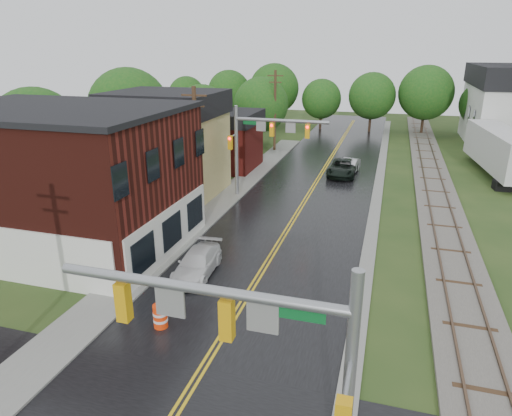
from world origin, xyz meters
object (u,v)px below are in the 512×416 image
at_px(utility_pole_b, 196,150).
at_px(suv_dark, 343,168).
at_px(sedan_silver, 349,166).
at_px(semi_trailer, 500,149).
at_px(traffic_signal_near, 258,344).
at_px(construction_barrel, 160,316).
at_px(tree_left_c, 203,114).
at_px(utility_pole_c, 275,110).
at_px(tree_left_a, 38,135).
at_px(traffic_signal_far, 262,136).
at_px(tree_left_b, 130,111).
at_px(brick_building, 60,178).
at_px(pickup_white, 197,263).
at_px(tree_left_e, 262,106).

distance_m(utility_pole_b, suv_dark, 16.53).
relative_size(sedan_silver, semi_trailer, 0.29).
distance_m(traffic_signal_near, construction_barrel, 10.03).
relative_size(tree_left_c, suv_dark, 1.44).
xyz_separation_m(utility_pole_c, tree_left_a, (-13.05, -22.10, 0.39)).
bearing_deg(sedan_silver, traffic_signal_far, -115.32).
relative_size(tree_left_b, semi_trailer, 0.70).
distance_m(traffic_signal_far, tree_left_b, 15.21).
xyz_separation_m(traffic_signal_far, tree_left_b, (-14.38, 4.90, 0.74)).
distance_m(tree_left_a, construction_barrel, 22.19).
height_order(brick_building, tree_left_b, tree_left_b).
bearing_deg(utility_pole_b, semi_trailer, 38.05).
bearing_deg(traffic_signal_far, pickup_white, -88.87).
bearing_deg(construction_barrel, traffic_signal_far, 92.11).
relative_size(brick_building, traffic_signal_near, 1.95).
relative_size(tree_left_b, suv_dark, 1.83).
distance_m(tree_left_e, pickup_white, 33.24).
bearing_deg(tree_left_e, traffic_signal_far, -74.11).
bearing_deg(tree_left_e, tree_left_a, -114.62).
height_order(utility_pole_c, tree_left_a, utility_pole_c).
xyz_separation_m(traffic_signal_near, tree_left_b, (-21.32, 29.90, 0.75)).
bearing_deg(semi_trailer, tree_left_e, 165.97).
distance_m(suv_dark, pickup_white, 22.62).
distance_m(tree_left_c, suv_dark, 16.88).
bearing_deg(brick_building, pickup_white, -9.75).
distance_m(pickup_white, semi_trailer, 32.54).
relative_size(traffic_signal_far, suv_dark, 1.38).
bearing_deg(tree_left_c, tree_left_b, -116.56).
bearing_deg(suv_dark, traffic_signal_far, -120.99).
height_order(traffic_signal_near, suv_dark, traffic_signal_near).
bearing_deg(brick_building, construction_barrel, -33.95).
relative_size(brick_building, tree_left_a, 1.65).
distance_m(traffic_signal_far, tree_left_e, 19.65).
xyz_separation_m(utility_pole_b, tree_left_b, (-11.05, 9.90, 1.00)).
relative_size(utility_pole_c, tree_left_c, 1.18).
xyz_separation_m(sedan_silver, semi_trailer, (13.37, 3.34, 1.79)).
relative_size(utility_pole_b, suv_dark, 1.70).
bearing_deg(traffic_signal_far, tree_left_c, 128.82).
height_order(traffic_signal_far, utility_pole_b, utility_pole_b).
height_order(utility_pole_b, suv_dark, utility_pole_b).
xyz_separation_m(tree_left_e, semi_trailer, (24.70, -6.17, -2.35)).
distance_m(tree_left_a, tree_left_e, 26.40).
bearing_deg(tree_left_e, pickup_white, -80.14).
distance_m(traffic_signal_near, tree_left_e, 45.59).
bearing_deg(sedan_silver, utility_pole_b, -115.80).
relative_size(utility_pole_c, pickup_white, 2.05).
bearing_deg(suv_dark, pickup_white, -101.32).
bearing_deg(utility_pole_c, traffic_signal_near, -76.26).
distance_m(tree_left_c, construction_barrel, 33.55).
bearing_deg(sedan_silver, pickup_white, -96.86).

